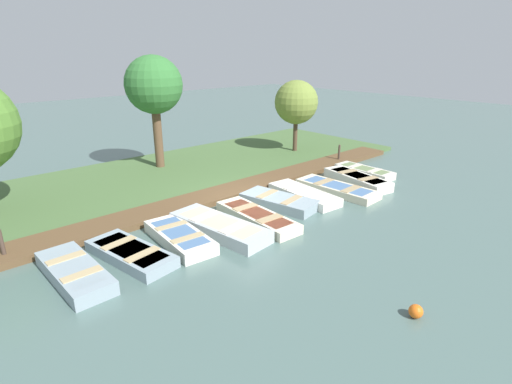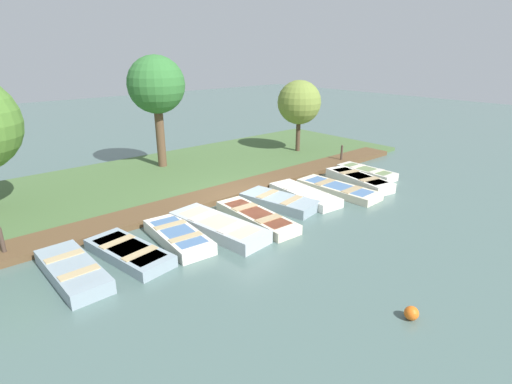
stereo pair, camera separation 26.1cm
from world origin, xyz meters
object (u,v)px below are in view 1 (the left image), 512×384
(rowboat_3, at_px, (219,227))
(rowboat_5, at_px, (279,201))
(rowboat_4, at_px, (257,217))
(rowboat_8, at_px, (357,179))
(rowboat_2, at_px, (180,237))
(park_tree_center, at_px, (296,103))
(rowboat_6, at_px, (304,194))
(mooring_post_far, at_px, (339,154))
(buoy, at_px, (416,311))
(park_tree_left, at_px, (154,86))
(rowboat_1, at_px, (131,253))
(rowboat_9, at_px, (364,172))
(mooring_post_near, at_px, (2,245))
(rowboat_7, at_px, (337,189))
(rowboat_0, at_px, (75,272))

(rowboat_3, xyz_separation_m, rowboat_5, (-0.37, 3.11, -0.02))
(rowboat_4, bearing_deg, rowboat_8, 93.29)
(rowboat_2, relative_size, park_tree_center, 0.72)
(rowboat_6, height_order, mooring_post_far, mooring_post_far)
(buoy, xyz_separation_m, park_tree_left, (-14.15, 1.56, 3.87))
(rowboat_8, bearing_deg, rowboat_6, -86.05)
(rowboat_2, bearing_deg, park_tree_center, 120.62)
(rowboat_1, xyz_separation_m, buoy, (6.72, 3.54, -0.02))
(mooring_post_far, height_order, buoy, mooring_post_far)
(rowboat_3, height_order, park_tree_left, park_tree_left)
(rowboat_4, distance_m, park_tree_left, 8.79)
(rowboat_1, xyz_separation_m, rowboat_6, (0.02, 7.36, 0.00))
(rowboat_3, xyz_separation_m, rowboat_8, (0.07, 7.57, 0.01))
(rowboat_1, height_order, mooring_post_far, mooring_post_far)
(rowboat_9, bearing_deg, rowboat_5, -88.34)
(rowboat_1, distance_m, mooring_post_near, 3.54)
(rowboat_2, xyz_separation_m, buoy, (6.68, 1.96, -0.03))
(rowboat_1, bearing_deg, rowboat_4, 74.57)
(rowboat_3, bearing_deg, rowboat_9, 85.71)
(rowboat_7, relative_size, mooring_post_far, 3.57)
(rowboat_3, xyz_separation_m, park_tree_center, (-5.53, 9.56, 2.67))
(rowboat_1, bearing_deg, mooring_post_near, -139.83)
(rowboat_2, relative_size, rowboat_4, 0.83)
(rowboat_0, distance_m, buoy, 8.41)
(rowboat_5, height_order, park_tree_center, park_tree_center)
(rowboat_3, distance_m, rowboat_8, 7.57)
(rowboat_3, xyz_separation_m, mooring_post_near, (-2.58, -5.61, 0.29))
(rowboat_3, bearing_deg, mooring_post_near, -122.00)
(rowboat_6, height_order, park_tree_left, park_tree_left)
(rowboat_0, height_order, buoy, rowboat_0)
(rowboat_2, relative_size, park_tree_left, 0.54)
(rowboat_2, relative_size, rowboat_8, 0.87)
(rowboat_6, distance_m, park_tree_center, 7.80)
(rowboat_2, relative_size, mooring_post_near, 2.94)
(rowboat_0, bearing_deg, rowboat_2, 88.53)
(rowboat_1, xyz_separation_m, mooring_post_far, (-2.27, 12.66, 0.33))
(mooring_post_near, bearing_deg, rowboat_6, 77.17)
(rowboat_4, height_order, park_tree_center, park_tree_center)
(rowboat_4, distance_m, buoy, 6.34)
(rowboat_6, distance_m, mooring_post_near, 10.32)
(rowboat_4, height_order, buoy, rowboat_4)
(rowboat_9, distance_m, mooring_post_near, 14.70)
(rowboat_0, xyz_separation_m, rowboat_1, (-0.03, 1.56, -0.03))
(rowboat_9, xyz_separation_m, park_tree_center, (-5.07, 0.62, 2.70))
(rowboat_2, xyz_separation_m, rowboat_7, (0.41, 7.35, -0.03))
(rowboat_6, xyz_separation_m, park_tree_center, (-5.24, 5.11, 2.71))
(mooring_post_near, distance_m, buoy, 10.95)
(buoy, bearing_deg, park_tree_center, 143.22)
(rowboat_0, relative_size, mooring_post_far, 2.96)
(rowboat_2, distance_m, rowboat_8, 8.90)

